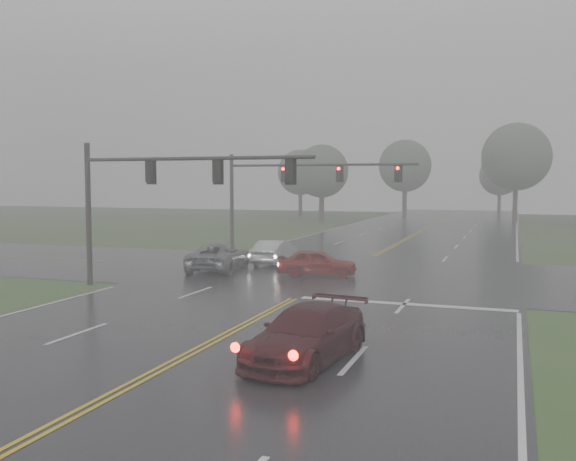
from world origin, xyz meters
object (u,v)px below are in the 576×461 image
at_px(sedan_red, 317,276).
at_px(signal_gantry_near, 151,186).
at_px(sedan_maroon, 307,361).
at_px(signal_gantry_far, 287,183).
at_px(car_grey, 219,270).
at_px(sedan_silver, 275,264).

bearing_deg(sedan_red, signal_gantry_near, 123.16).
distance_m(sedan_maroon, signal_gantry_far, 26.97).
distance_m(car_grey, signal_gantry_near, 7.95).
relative_size(sedan_red, car_grey, 0.76).
height_order(sedan_silver, signal_gantry_near, signal_gantry_near).
bearing_deg(signal_gantry_far, signal_gantry_near, -92.53).
bearing_deg(signal_gantry_near, sedan_red, 46.21).
bearing_deg(car_grey, sedan_maroon, 114.41).
bearing_deg(signal_gantry_far, sedan_silver, -76.72).
bearing_deg(sedan_maroon, sedan_silver, 120.68).
distance_m(sedan_red, sedan_silver, 5.23).
xyz_separation_m(sedan_silver, car_grey, (-1.98, -3.37, 0.00)).
relative_size(sedan_maroon, sedan_silver, 1.17).
bearing_deg(sedan_silver, car_grey, 58.93).
distance_m(signal_gantry_near, signal_gantry_far, 16.04).
bearing_deg(sedan_red, signal_gantry_far, 14.54).
relative_size(sedan_maroon, sedan_red, 1.23).
relative_size(sedan_red, sedan_silver, 0.95).
relative_size(car_grey, signal_gantry_near, 0.48).
distance_m(sedan_maroon, signal_gantry_near, 14.19).
xyz_separation_m(car_grey, signal_gantry_far, (0.51, 9.57, 4.76)).
xyz_separation_m(signal_gantry_near, signal_gantry_far, (0.71, 16.03, 0.13)).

